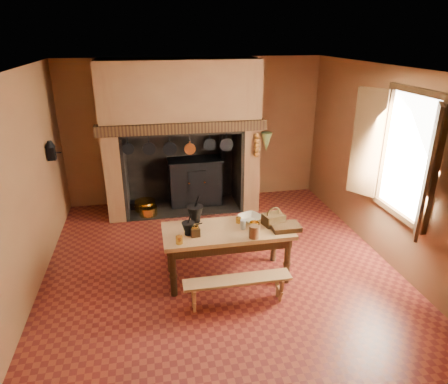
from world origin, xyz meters
name	(u,v)px	position (x,y,z in m)	size (l,w,h in m)	color
floor	(221,269)	(0.00, 0.00, 0.00)	(5.50, 5.50, 0.00)	maroon
ceiling	(220,70)	(0.00, 0.00, 2.80)	(5.50, 5.50, 0.00)	silver
back_wall	(194,132)	(0.00, 2.75, 1.40)	(5.00, 0.02, 2.80)	brown
wall_left	(20,193)	(-2.50, 0.00, 1.40)	(0.02, 5.50, 2.80)	brown
wall_right	(390,168)	(2.50, 0.00, 1.40)	(0.02, 5.50, 2.80)	brown
wall_front	(292,310)	(0.00, -2.75, 1.40)	(5.00, 0.02, 2.80)	brown
chimney_breast	(180,116)	(-0.30, 2.31, 1.81)	(2.95, 0.96, 2.80)	brown
iron_range	(195,181)	(-0.04, 2.45, 0.48)	(1.12, 0.55, 1.60)	black
hearth_pans	(145,208)	(-1.05, 2.22, 0.09)	(0.51, 0.62, 0.20)	gold
hanging_pans	(182,147)	(-0.34, 1.81, 1.36)	(1.92, 0.29, 0.27)	black
onion_string	(257,145)	(1.00, 1.79, 1.33)	(0.12, 0.10, 0.46)	#97531B
herb_bunch	(266,142)	(1.18, 1.79, 1.38)	(0.20, 0.20, 0.35)	#4C5829
window	(400,156)	(2.35, -0.40, 1.70)	(0.39, 1.75, 1.76)	white
wall_coffee_mill	(51,149)	(-2.42, 1.55, 1.52)	(0.23, 0.16, 0.31)	black
work_table	(227,237)	(0.05, -0.21, 0.63)	(1.74, 0.77, 0.75)	tan
bench_front	(237,285)	(0.05, -0.84, 0.29)	(1.36, 0.24, 0.38)	tan
bench_back	(219,237)	(0.05, 0.42, 0.30)	(1.43, 0.25, 0.40)	tan
mortar_large	(195,213)	(-0.34, 0.10, 0.88)	(0.23, 0.23, 0.40)	black
mortar_small	(188,228)	(-0.48, -0.26, 0.85)	(0.17, 0.17, 0.29)	black
coffee_grinder	(195,231)	(-0.40, -0.32, 0.82)	(0.16, 0.13, 0.18)	#331F10
brass_mug_a	(179,240)	(-0.62, -0.48, 0.80)	(0.09, 0.09, 0.10)	gold
brass_mug_b	(239,220)	(0.25, -0.05, 0.79)	(0.07, 0.07, 0.08)	gold
mixing_bowl	(250,218)	(0.42, -0.02, 0.79)	(0.32, 0.32, 0.08)	beige
stoneware_crock	(254,232)	(0.35, -0.51, 0.84)	(0.14, 0.14, 0.17)	brown
glass_jar	(243,224)	(0.26, -0.25, 0.82)	(0.08, 0.08, 0.13)	beige
wicker_basket	(273,219)	(0.70, -0.20, 0.84)	(0.32, 0.26, 0.27)	#432E14
wooden_tray	(285,227)	(0.82, -0.36, 0.79)	(0.38, 0.27, 0.07)	#331F10
brass_cup	(254,226)	(0.41, -0.29, 0.81)	(0.14, 0.14, 0.11)	gold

